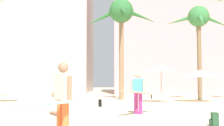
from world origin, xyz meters
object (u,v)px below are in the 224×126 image
(palm_tree_right, at_px, (199,22))
(person_mid_center, at_px, (62,100))
(backpack, at_px, (214,120))
(person_far_right, at_px, (56,107))
(cafe_umbrella_3, at_px, (161,68))
(person_near_right, at_px, (138,92))
(cafe_umbrella_0, at_px, (200,73))
(cafe_umbrella_4, at_px, (69,69))
(palm_tree_far_left, at_px, (121,16))

(palm_tree_right, distance_m, person_mid_center, 18.02)
(backpack, bearing_deg, person_far_right, -24.05)
(palm_tree_right, height_order, cafe_umbrella_3, palm_tree_right)
(person_mid_center, height_order, person_near_right, person_mid_center)
(palm_tree_right, xyz_separation_m, cafe_umbrella_0, (-0.64, -2.49, -3.95))
(person_mid_center, xyz_separation_m, person_near_right, (2.07, 5.71, -0.02))
(cafe_umbrella_3, xyz_separation_m, person_near_right, (-1.95, -6.81, -1.29))
(cafe_umbrella_4, relative_size, person_near_right, 0.89)
(palm_tree_far_left, distance_m, palm_tree_right, 5.86)
(palm_tree_right, distance_m, person_near_right, 12.33)
(cafe_umbrella_3, bearing_deg, cafe_umbrella_0, 14.33)
(cafe_umbrella_4, xyz_separation_m, backpack, (5.97, -9.89, -1.94))
(palm_tree_far_left, relative_size, person_near_right, 2.90)
(palm_tree_right, bearing_deg, cafe_umbrella_3, -136.44)
(cafe_umbrella_3, relative_size, person_near_right, 0.93)
(backpack, bearing_deg, cafe_umbrella_4, -52.92)
(cafe_umbrella_0, distance_m, cafe_umbrella_3, 2.81)
(palm_tree_right, relative_size, cafe_umbrella_4, 3.04)
(cafe_umbrella_4, distance_m, person_near_right, 7.82)
(cafe_umbrella_0, relative_size, person_far_right, 2.70)
(palm_tree_far_left, distance_m, cafe_umbrella_3, 5.65)
(cafe_umbrella_4, bearing_deg, person_far_right, -85.30)
(palm_tree_far_left, distance_m, backpack, 14.64)
(person_mid_center, bearing_deg, cafe_umbrella_0, -161.68)
(cafe_umbrella_3, relative_size, backpack, 5.82)
(cafe_umbrella_4, height_order, backpack, cafe_umbrella_4)
(cafe_umbrella_4, relative_size, backpack, 5.54)
(cafe_umbrella_0, distance_m, person_far_right, 11.18)
(cafe_umbrella_0, xyz_separation_m, cafe_umbrella_3, (-2.70, -0.69, 0.34))
(person_far_right, bearing_deg, person_near_right, 60.25)
(cafe_umbrella_4, xyz_separation_m, person_far_right, (0.56, -6.76, -1.82))
(palm_tree_right, height_order, person_far_right, palm_tree_right)
(palm_tree_right, height_order, cafe_umbrella_0, palm_tree_right)
(palm_tree_far_left, xyz_separation_m, cafe_umbrella_3, (2.50, -3.01, -4.07))
(palm_tree_right, distance_m, backpack, 14.75)
(palm_tree_far_left, height_order, cafe_umbrella_4, palm_tree_far_left)
(palm_tree_right, distance_m, cafe_umbrella_4, 10.50)
(palm_tree_right, bearing_deg, cafe_umbrella_0, -104.43)
(person_mid_center, bearing_deg, palm_tree_right, -159.84)
(palm_tree_right, bearing_deg, cafe_umbrella_4, -160.08)
(cafe_umbrella_0, relative_size, person_near_right, 1.03)
(person_far_right, height_order, person_near_right, person_near_right)
(palm_tree_right, height_order, cafe_umbrella_4, palm_tree_right)
(person_near_right, bearing_deg, palm_tree_far_left, -150.14)
(palm_tree_far_left, bearing_deg, person_far_right, -105.92)
(palm_tree_right, distance_m, person_far_right, 14.42)
(palm_tree_far_left, bearing_deg, person_mid_center, -95.59)
(palm_tree_right, height_order, person_near_right, palm_tree_right)
(cafe_umbrella_3, bearing_deg, cafe_umbrella_4, -178.39)
(cafe_umbrella_4, bearing_deg, cafe_umbrella_3, 1.61)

